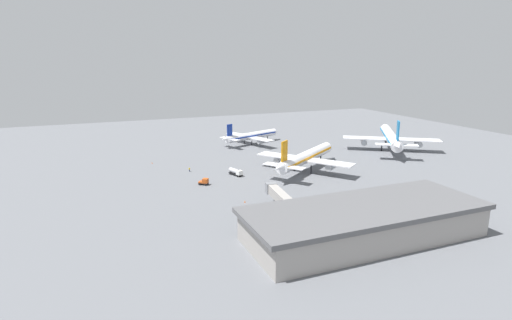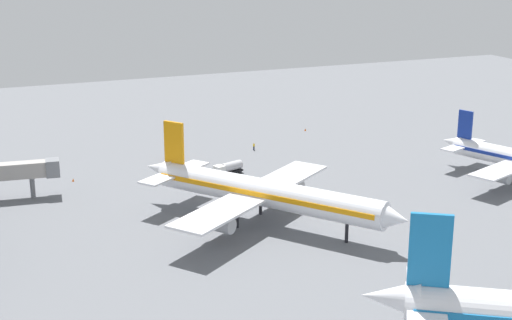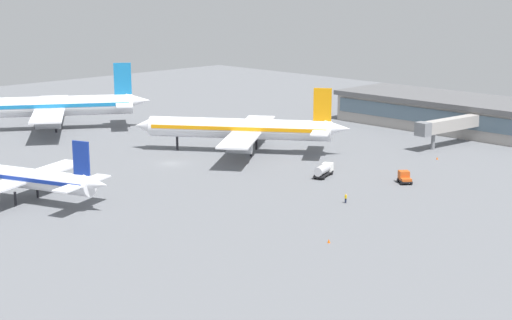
# 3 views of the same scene
# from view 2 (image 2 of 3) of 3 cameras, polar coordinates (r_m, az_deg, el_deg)

# --- Properties ---
(ground) EXTENTS (288.00, 288.00, 0.00)m
(ground) POSITION_cam_2_polar(r_m,az_deg,el_deg) (129.62, 8.45, -4.07)
(ground) COLOR slate
(airplane_at_gate) EXTENTS (42.23, 35.72, 15.00)m
(airplane_at_gate) POSITION_cam_2_polar(r_m,az_deg,el_deg) (121.94, 0.56, -2.49)
(airplane_at_gate) COLOR white
(airplane_at_gate) RESTS_ON ground
(fuel_truck) EXTENTS (3.86, 6.57, 2.50)m
(fuel_truck) POSITION_cam_2_polar(r_m,az_deg,el_deg) (149.22, -2.12, -0.61)
(fuel_truck) COLOR black
(fuel_truck) RESTS_ON ground
(baggage_tug) EXTENTS (3.75, 3.61, 2.30)m
(baggage_tug) POSITION_cam_2_polar(r_m,az_deg,el_deg) (160.06, -6.30, 0.39)
(baggage_tug) COLOR black
(baggage_tug) RESTS_ON ground
(ground_crew_worker) EXTENTS (0.53, 0.51, 1.67)m
(ground_crew_worker) POSITION_cam_2_polar(r_m,az_deg,el_deg) (166.86, -0.16, 1.04)
(ground_crew_worker) COLOR #1E2338
(ground_crew_worker) RESTS_ON ground
(jet_bridge) EXTENTS (5.09, 20.91, 6.74)m
(jet_bridge) POSITION_cam_2_polar(r_m,az_deg,el_deg) (141.29, -18.69, -0.86)
(jet_bridge) COLOR #9E9993
(jet_bridge) RESTS_ON ground
(safety_cone_near_gate) EXTENTS (0.44, 0.44, 0.60)m
(safety_cone_near_gate) POSITION_cam_2_polar(r_m,az_deg,el_deg) (184.66, 3.76, 2.32)
(safety_cone_near_gate) COLOR #EA590C
(safety_cone_near_gate) RESTS_ON ground
(safety_cone_mid_apron) EXTENTS (0.44, 0.44, 0.60)m
(safety_cone_mid_apron) POSITION_cam_2_polar(r_m,az_deg,el_deg) (149.50, -13.72, -1.48)
(safety_cone_mid_apron) COLOR #EA590C
(safety_cone_mid_apron) RESTS_ON ground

